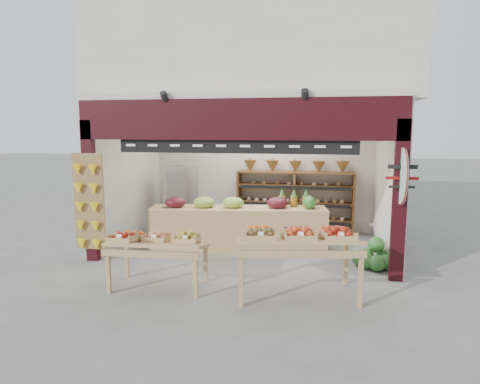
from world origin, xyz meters
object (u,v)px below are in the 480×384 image
Objects in this scene: watermelon_pile at (374,257)px; display_table_right at (298,238)px; refrigerator at (181,199)px; display_table_left at (153,242)px; back_shelving at (295,187)px; mid_counter at (238,227)px; cardboard_stack at (173,228)px.

display_table_right is at bearing -128.83° from watermelon_pile.
refrigerator is 1.06× the size of display_table_left.
watermelon_pile is at bearing -12.68° from refrigerator.
back_shelving reaches higher than mid_counter.
display_table_left is (0.76, -2.90, 0.49)m from cardboard_stack.
refrigerator is at bearing 102.12° from display_table_left.
back_shelving reaches higher than display_table_right.
display_table_left reaches higher than cardboard_stack.
back_shelving is 3.05m from cardboard_stack.
cardboard_stack is 1.80m from mid_counter.
back_shelving is at bearing 123.90° from watermelon_pile.
mid_counter is at bearing 167.29° from watermelon_pile.
refrigerator is 2.08m from mid_counter.
mid_counter is at bearing 68.19° from display_table_left.
back_shelving is 1.73× the size of refrigerator.
watermelon_pile is (1.28, 1.59, -0.70)m from display_table_right.
refrigerator is 0.44× the size of mid_counter.
display_table_right is at bearing -43.20° from cardboard_stack.
refrigerator is at bearing 156.83° from watermelon_pile.
refrigerator is 2.22× the size of watermelon_pile.
refrigerator is at bearing -167.99° from back_shelving.
back_shelving reaches higher than cardboard_stack.
refrigerator is 4.56m from display_table_right.
display_table_left is (0.75, -3.48, -0.09)m from refrigerator.
display_table_left is 3.94m from watermelon_pile.
back_shelving is 4.01m from display_table_right.
cardboard_stack is (-0.01, -0.58, -0.58)m from refrigerator.
cardboard_stack is at bearing 163.77° from watermelon_pile.
display_table_right is at bearing -57.93° from mid_counter.
mid_counter is 2.39× the size of display_table_left.
refrigerator is 0.82m from cardboard_stack.
mid_counter reaches higher than display_table_left.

